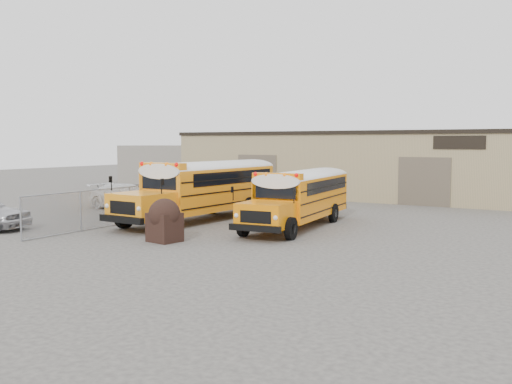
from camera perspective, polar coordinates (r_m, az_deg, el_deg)
The scene contains 9 objects.
ground at distance 24.45m, azimuth -2.30°, elevation -4.21°, with size 120.00×120.00×0.00m, color #44413E.
warehouse at distance 42.25m, azimuth 13.03°, elevation 2.79°, with size 30.20×10.20×4.67m.
chainlink_fence at distance 30.31m, azimuth -8.56°, elevation -0.75°, with size 0.07×18.07×1.81m.
distant_building_left at distance 55.04m, azimuth -8.54°, elevation 2.75°, with size 8.00×6.00×3.60m, color gray.
school_bus_left at distance 33.83m, azimuth 1.47°, elevation 1.33°, with size 2.99×10.39×3.02m.
school_bus_right at distance 31.76m, azimuth 7.91°, elevation 0.66°, with size 3.21×9.23×2.65m.
tarp_bundle at distance 22.71m, azimuth -9.14°, elevation -2.74°, with size 1.28×1.26×1.71m.
car_white at distance 34.08m, azimuth -12.89°, elevation -0.46°, with size 2.07×5.10×1.48m, color silver.
car_dark at distance 35.24m, azimuth -10.46°, elevation -0.34°, with size 1.43×4.11×1.36m, color black.
Camera 1 is at (13.49, -20.01, 3.92)m, focal length 40.00 mm.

